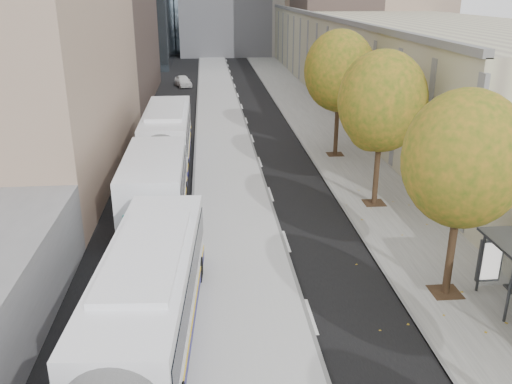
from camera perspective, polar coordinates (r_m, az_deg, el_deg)
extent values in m
cube|color=silver|center=(40.27, -3.45, 5.32)|extent=(4.25, 150.00, 0.15)
cube|color=gray|center=(41.29, 7.77, 5.50)|extent=(4.75, 150.00, 0.08)
cube|color=gray|center=(71.19, 11.92, 14.81)|extent=(18.00, 92.00, 8.00)
cylinder|color=#311F15|center=(20.94, 19.81, -6.08)|extent=(0.28, 0.28, 3.24)
sphere|color=#2F5613|center=(19.68, 21.05, 3.26)|extent=(4.20, 4.20, 4.20)
cylinder|color=#311F15|center=(28.66, 12.56, 2.00)|extent=(0.28, 0.28, 3.38)
sphere|color=#2F5613|center=(27.73, 13.15, 9.29)|extent=(4.40, 4.40, 4.40)
cylinder|color=#311F15|center=(36.96, 8.46, 6.55)|extent=(0.28, 0.28, 3.51)
sphere|color=#2F5613|center=(36.23, 8.78, 12.48)|extent=(4.60, 4.60, 4.60)
cube|color=black|center=(14.13, -13.98, -17.55)|extent=(3.91, 17.70, 1.06)
cube|color=white|center=(32.21, -9.75, 3.97)|extent=(2.82, 19.34, 3.22)
cube|color=black|center=(32.05, -9.81, 4.99)|extent=(2.88, 18.57, 1.12)
cube|color=#00816B|center=(23.32, -11.28, -3.69)|extent=(2.04, 0.06, 1.25)
imported|color=white|center=(64.67, -7.69, 11.51)|extent=(2.39, 4.01, 1.28)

